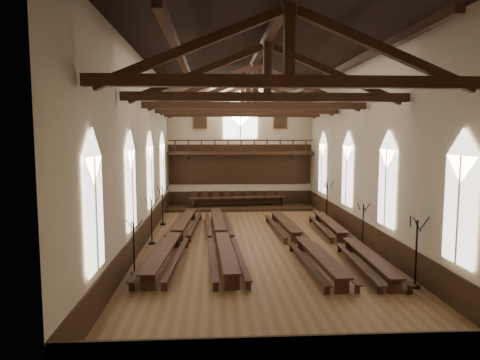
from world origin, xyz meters
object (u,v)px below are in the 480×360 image
object	(u,v)px
refectory_row_c	(299,238)
candelabrum_right_far	(327,208)
refectory_row_a	(176,235)
candelabrum_left_far	(163,213)
dais	(238,207)
candelabrum_left_mid	(152,230)
refectory_row_d	(346,238)
refectory_row_b	(221,235)
candelabrum_right_mid	(363,234)
candelabrum_left_near	(134,258)
candelabrum_right_near	(416,266)
high_table	(238,198)

from	to	relation	value
refectory_row_c	candelabrum_right_far	xyz separation A→B (m)	(3.29, 6.87, 0.34)
refectory_row_a	candelabrum_left_far	distance (m)	5.39
dais	candelabrum_left_mid	size ratio (longest dim) A/B	4.41
refectory_row_c	candelabrum_left_mid	world-z (taller)	candelabrum_left_mid
dais	refectory_row_d	bearing A→B (deg)	-68.05
refectory_row_b	candelabrum_right_mid	distance (m)	7.44
candelabrum_left_far	candelabrum_right_far	world-z (taller)	candelabrum_right_far
candelabrum_left_near	candelabrum_left_mid	world-z (taller)	candelabrum_left_mid
candelabrum_left_near	candelabrum_right_far	distance (m)	15.49
candelabrum_right_mid	refectory_row_d	bearing A→B (deg)	174.45
dais	candelabrum_left_near	distance (m)	16.91
refectory_row_d	candelabrum_right_mid	bearing A→B (deg)	-5.55
refectory_row_d	candelabrum_left_near	distance (m)	10.92
refectory_row_b	candelabrum_right_near	distance (m)	10.13
candelabrum_left_far	candelabrum_right_near	size ratio (longest dim) A/B	0.94
refectory_row_c	candelabrum_right_far	distance (m)	7.62
high_table	refectory_row_d	bearing A→B (deg)	-68.05
refectory_row_b	high_table	distance (m)	11.42
refectory_row_a	candelabrum_right_near	distance (m)	12.07
dais	candelabrum_left_near	bearing A→B (deg)	-108.27
refectory_row_c	high_table	bearing A→B (deg)	101.73
high_table	candelabrum_left_far	world-z (taller)	candelabrum_left_far
refectory_row_d	candelabrum_left_near	size ratio (longest dim) A/B	5.80
refectory_row_b	dais	distance (m)	11.43
refectory_row_b	candelabrum_left_far	distance (m)	6.53
candelabrum_left_near	candelabrum_right_near	distance (m)	11.32
refectory_row_c	candelabrum_right_far	size ratio (longest dim) A/B	4.99
high_table	candelabrum_left_mid	world-z (taller)	candelabrum_left_mid
refectory_row_a	candelabrum_left_near	size ratio (longest dim) A/B	6.09
refectory_row_d	candelabrum_right_near	xyz separation A→B (m)	(0.84, -5.96, 0.36)
candelabrum_right_mid	candelabrum_right_near	bearing A→B (deg)	-90.00
high_table	refectory_row_c	bearing A→B (deg)	-78.27
refectory_row_a	refectory_row_c	distance (m)	6.54
refectory_row_a	dais	bearing A→B (deg)	70.48
refectory_row_a	candelabrum_right_far	bearing A→B (deg)	31.33
refectory_row_a	candelabrum_right_far	xyz separation A→B (m)	(9.77, 5.94, 0.31)
high_table	candelabrum_left_near	distance (m)	16.90
candelabrum_left_near	candelabrum_left_far	distance (m)	10.07
high_table	candelabrum_right_far	distance (m)	7.82
candelabrum_left_mid	candelabrum_right_near	distance (m)	13.31
refectory_row_d	candelabrum_right_mid	xyz separation A→B (m)	(0.84, -0.08, 0.23)
refectory_row_c	candelabrum_right_mid	bearing A→B (deg)	-5.07
candelabrum_left_mid	candelabrum_right_far	xyz separation A→B (m)	(11.10, 5.69, 0.06)
candelabrum_left_near	candelabrum_right_mid	xyz separation A→B (m)	(11.10, 3.65, 0.00)
refectory_row_c	candelabrum_right_mid	world-z (taller)	candelabrum_right_mid
refectory_row_d	refectory_row_a	bearing A→B (deg)	172.76
refectory_row_b	candelabrum_left_mid	bearing A→B (deg)	174.21
refectory_row_a	candelabrum_left_near	xyz separation A→B (m)	(-1.33, -4.86, 0.18)
refectory_row_c	dais	distance (m)	12.38
refectory_row_a	candelabrum_right_far	size ratio (longest dim) A/B	5.14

